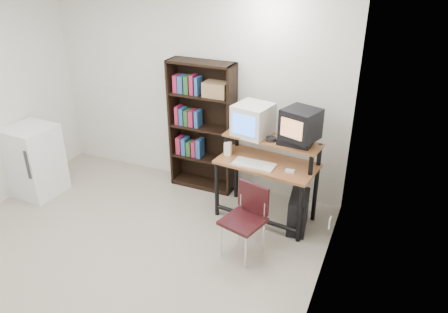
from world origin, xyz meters
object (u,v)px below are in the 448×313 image
at_px(school_chair, 247,214).
at_px(mini_fridge, 35,161).
at_px(bookshelf, 203,125).
at_px(computer_desk, 267,166).
at_px(crt_monitor, 253,120).
at_px(pc_tower, 298,212).
at_px(crt_tv, 301,124).

height_order(school_chair, mini_fridge, mini_fridge).
height_order(bookshelf, mini_fridge, bookshelf).
distance_m(computer_desk, mini_fridge, 2.98).
relative_size(crt_monitor, school_chair, 0.59).
bearing_deg(mini_fridge, crt_monitor, 20.17).
distance_m(computer_desk, pc_tower, 0.63).
bearing_deg(computer_desk, school_chair, -81.54).
xyz_separation_m(computer_desk, bookshelf, (-1.00, 0.42, 0.20)).
bearing_deg(school_chair, bookshelf, 148.16).
xyz_separation_m(computer_desk, mini_fridge, (-2.91, -0.60, -0.22)).
distance_m(pc_tower, bookshelf, 1.64).
bearing_deg(mini_fridge, bookshelf, 32.77).
distance_m(bookshelf, mini_fridge, 2.20).
height_order(computer_desk, mini_fridge, computer_desk).
relative_size(crt_tv, bookshelf, 0.26).
xyz_separation_m(crt_tv, school_chair, (-0.31, -0.78, -0.74)).
bearing_deg(mini_fridge, crt_tv, 16.31).
bearing_deg(crt_tv, mini_fridge, -149.37).
bearing_deg(mini_fridge, school_chair, 2.41).
bearing_deg(bookshelf, crt_monitor, -18.95).
relative_size(pc_tower, school_chair, 0.58).
xyz_separation_m(school_chair, bookshelf, (-1.02, 1.13, 0.40)).
xyz_separation_m(pc_tower, school_chair, (-0.40, -0.64, 0.26)).
xyz_separation_m(bookshelf, mini_fridge, (-1.90, -1.02, -0.41)).
bearing_deg(crt_monitor, mini_fridge, -152.57).
bearing_deg(mini_fridge, pc_tower, 13.58).
distance_m(crt_tv, mini_fridge, 3.39).
distance_m(computer_desk, school_chair, 0.74).
bearing_deg(crt_monitor, bookshelf, 172.00).
distance_m(computer_desk, crt_tv, 0.63).
bearing_deg(school_chair, mini_fridge, -166.07).
xyz_separation_m(crt_monitor, school_chair, (0.25, -0.86, -0.68)).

